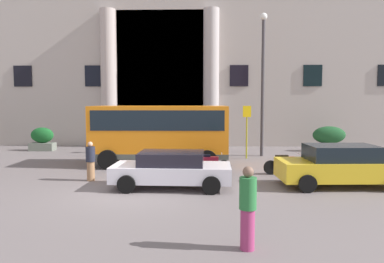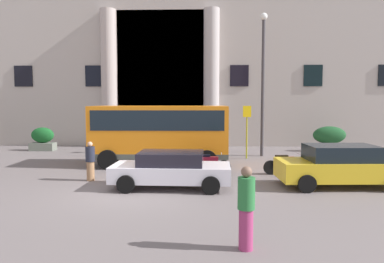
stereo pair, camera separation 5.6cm
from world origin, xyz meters
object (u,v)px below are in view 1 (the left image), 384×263
hedge_planter_east (329,139)px  lamppost_plaza_centre (263,74)px  bus_stop_sign (247,126)px  motorcycle_far_end (207,163)px  pedestrian_child_trailing (91,161)px  scooter_by_planter (285,164)px  white_taxi_kerbside (172,169)px  parked_hatchback_near (341,166)px  orange_minibus (160,130)px  hedge_planter_far_east (42,139)px  pedestrian_woman_with_bag (248,208)px

hedge_planter_east → lamppost_plaza_centre: (-4.45, -2.04, 3.84)m
bus_stop_sign → motorcycle_far_end: 5.00m
lamppost_plaza_centre → pedestrian_child_trailing: bearing=-138.7°
bus_stop_sign → scooter_by_planter: bus_stop_sign is taller
hedge_planter_east → white_taxi_kerbside: hedge_planter_east is taller
scooter_by_planter → pedestrian_child_trailing: (-7.84, -1.48, 0.31)m
hedge_planter_east → lamppost_plaza_centre: lamppost_plaza_centre is taller
parked_hatchback_near → white_taxi_kerbside: bearing=-179.2°
orange_minibus → hedge_planter_far_east: (-7.99, 5.03, -1.00)m
hedge_planter_far_east → lamppost_plaza_centre: size_ratio=0.19×
scooter_by_planter → hedge_planter_east: bearing=52.6°
orange_minibus → pedestrian_woman_with_bag: size_ratio=3.67×
pedestrian_child_trailing → lamppost_plaza_centre: (7.70, 6.76, 3.83)m
hedge_planter_east → scooter_by_planter: bearing=-120.5°
hedge_planter_far_east → pedestrian_child_trailing: size_ratio=0.97×
bus_stop_sign → hedge_planter_east: bearing=29.0°
hedge_planter_far_east → bus_stop_sign: bearing=-13.0°
scooter_by_planter → pedestrian_child_trailing: size_ratio=1.24×
white_taxi_kerbside → scooter_by_planter: 5.27m
parked_hatchback_near → motorcycle_far_end: 5.29m
scooter_by_planter → hedge_planter_far_east: bearing=145.1°
parked_hatchback_near → motorcycle_far_end: (-4.81, 2.18, -0.31)m
white_taxi_kerbside → parked_hatchback_near: (6.13, 0.38, 0.09)m
orange_minibus → hedge_planter_far_east: 9.49m
orange_minibus → motorcycle_far_end: bearing=-44.3°
orange_minibus → lamppost_plaza_centre: bearing=29.5°
bus_stop_sign → hedge_planter_east: (5.42, 3.00, -1.00)m
pedestrian_child_trailing → bus_stop_sign: bearing=-40.5°
hedge_planter_east → white_taxi_kerbside: bearing=-132.0°
hedge_planter_far_east → motorcycle_far_end: (10.24, -7.19, -0.25)m
hedge_planter_far_east → parked_hatchback_near: parked_hatchback_near is taller
hedge_planter_east → parked_hatchback_near: 9.90m
hedge_planter_east → bus_stop_sign: bearing=-151.0°
hedge_planter_far_east → white_taxi_kerbside: 13.22m
parked_hatchback_near → scooter_by_planter: (-1.53, 2.18, -0.31)m
hedge_planter_far_east → white_taxi_kerbside: (8.93, -9.75, -0.03)m
parked_hatchback_near → pedestrian_woman_with_bag: size_ratio=2.58×
hedge_planter_east → pedestrian_child_trailing: (-12.15, -8.80, 0.01)m
scooter_by_planter → lamppost_plaza_centre: bearing=84.6°
hedge_planter_far_east → parked_hatchback_near: size_ratio=0.33×
white_taxi_kerbside → pedestrian_child_trailing: bearing=163.4°
orange_minibus → hedge_planter_east: (9.84, 5.15, -0.95)m
pedestrian_child_trailing → parked_hatchback_near: bearing=-85.5°
parked_hatchback_near → pedestrian_woman_with_bag: bearing=-127.6°
pedestrian_woman_with_bag → lamppost_plaza_centre: bearing=102.1°
hedge_planter_east → white_taxi_kerbside: (-8.90, -9.88, -0.08)m
hedge_planter_east → pedestrian_child_trailing: bearing=-144.1°
hedge_planter_far_east → motorcycle_far_end: hedge_planter_far_east is taller
parked_hatchback_near → scooter_by_planter: 2.69m
bus_stop_sign → pedestrian_child_trailing: (-6.73, -5.80, -0.98)m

